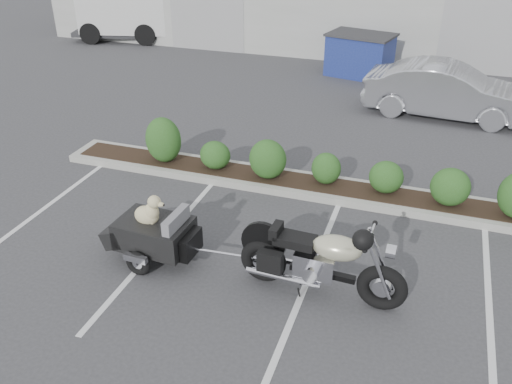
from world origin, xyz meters
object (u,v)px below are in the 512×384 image
(sedan, at_px, (447,91))
(delivery_truck, at_px, (154,3))
(dumpster, at_px, (360,54))
(pet_trailer, at_px, (154,232))
(motorcycle, at_px, (320,262))

(sedan, xyz_separation_m, delivery_truck, (-11.70, 5.47, 0.73))
(dumpster, relative_size, delivery_truck, 0.34)
(pet_trailer, relative_size, dumpster, 0.88)
(motorcycle, distance_m, sedan, 8.63)
(delivery_truck, bearing_deg, motorcycle, -67.41)
(sedan, bearing_deg, delivery_truck, 69.37)
(motorcycle, height_order, delivery_truck, delivery_truck)
(motorcycle, xyz_separation_m, pet_trailer, (-2.79, 0.03, -0.07))
(pet_trailer, height_order, dumpster, dumpster)
(pet_trailer, distance_m, delivery_truck, 15.80)
(sedan, height_order, dumpster, sedan)
(motorcycle, bearing_deg, sedan, 82.43)
(motorcycle, xyz_separation_m, dumpster, (-1.32, 11.58, 0.10))
(motorcycle, relative_size, dumpster, 1.10)
(dumpster, bearing_deg, sedan, -34.79)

